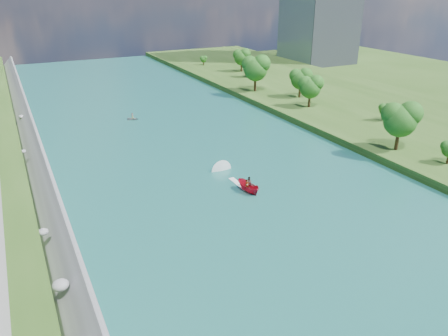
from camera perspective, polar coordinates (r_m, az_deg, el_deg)
ground at (r=59.91m, az=4.82°, el=-6.01°), size 260.00×260.00×0.00m
river_water at (r=75.88m, az=-3.02°, el=0.61°), size 55.00×240.00×0.10m
berm_east at (r=104.54m, az=22.74°, el=5.61°), size 44.00×240.00×1.50m
riprap_bank at (r=68.70m, az=-22.69°, el=-2.20°), size 4.06×236.00×4.30m
trees_east at (r=92.61m, az=19.21°, el=7.75°), size 16.32×145.84×11.41m
motorboat at (r=66.43m, az=2.59°, el=-2.05°), size 3.60×19.07×2.21m
raft at (r=102.27m, az=-11.85°, el=6.39°), size 3.16×3.00×1.52m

